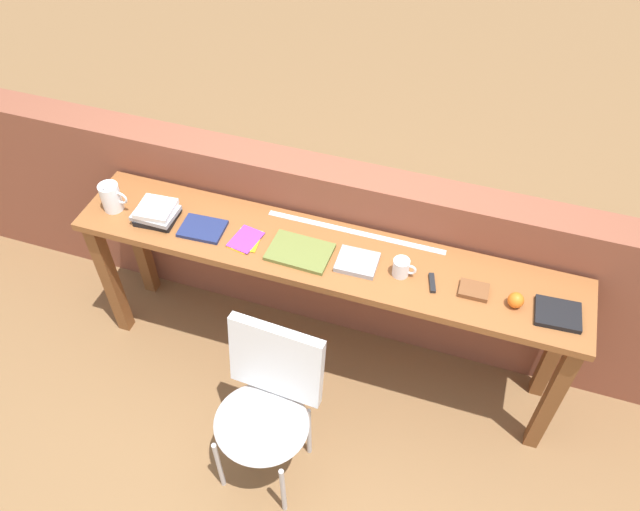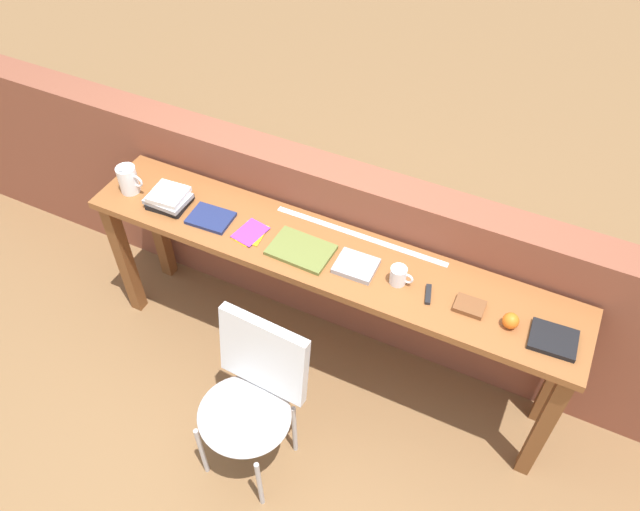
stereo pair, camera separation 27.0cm
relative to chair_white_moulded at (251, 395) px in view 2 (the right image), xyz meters
name	(u,v)px [view 2 (the right image)]	position (x,y,z in m)	size (l,w,h in m)	color
ground_plane	(300,397)	(0.05, 0.36, -0.53)	(40.00, 40.00, 0.00)	brown
brick_wall_back	(351,253)	(0.05, 1.00, 0.02)	(6.00, 0.20, 1.10)	brown
sideboard	(324,271)	(0.05, 0.66, 0.21)	(2.50, 0.44, 0.88)	brown
chair_white_moulded	(251,395)	(0.00, 0.00, 0.00)	(0.46, 0.48, 0.89)	silver
pitcher_white	(128,179)	(-1.05, 0.61, 0.43)	(0.14, 0.10, 0.18)	white
book_stack_leftmost	(169,199)	(-0.80, 0.61, 0.39)	(0.21, 0.18, 0.08)	black
magazine_cycling	(211,218)	(-0.55, 0.61, 0.36)	(0.21, 0.16, 0.02)	navy
pamphlet_pile_colourful	(251,233)	(-0.32, 0.61, 0.36)	(0.15, 0.18, 0.01)	orange
book_open_centre	(301,250)	(-0.05, 0.61, 0.36)	(0.30, 0.20, 0.02)	olive
book_grey_hardcover	(356,266)	(0.23, 0.63, 0.37)	(0.19, 0.16, 0.03)	#9E9EA3
mug	(399,276)	(0.44, 0.63, 0.40)	(0.11, 0.08, 0.09)	white
multitool_folded	(428,294)	(0.59, 0.61, 0.36)	(0.02, 0.11, 0.02)	black
leather_journal_brown	(470,306)	(0.77, 0.63, 0.37)	(0.13, 0.10, 0.02)	brown
sports_ball_small	(511,321)	(0.95, 0.61, 0.39)	(0.07, 0.07, 0.07)	orange
book_repair_rightmost	(553,340)	(1.14, 0.61, 0.37)	(0.19, 0.16, 0.02)	black
ruler_metal_back_edge	(360,236)	(0.16, 0.83, 0.35)	(0.90, 0.03, 0.00)	silver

